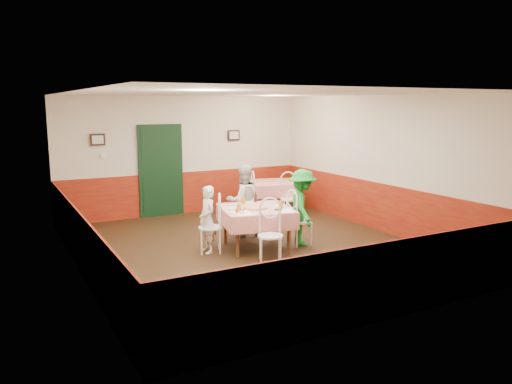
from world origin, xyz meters
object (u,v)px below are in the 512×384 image
glass_b (281,205)px  main_table (256,228)px  beer_bottle (255,198)px  diner_far (243,201)px  diner_left (207,219)px  glass_c (243,201)px  chair_near (270,236)px  glass_a (239,208)px  chair_left (210,228)px  wallet (278,210)px  second_table (273,197)px  chair_right (299,221)px  pizza (256,208)px  chair_second_a (246,197)px  diner_right (302,207)px  chair_second_b (289,199)px  chair_far (244,215)px

glass_b → main_table: bearing=136.8°
beer_bottle → diner_far: bearing=91.5°
beer_bottle → diner_left: size_ratio=0.17×
glass_c → chair_near: bearing=-95.7°
glass_a → diner_far: (0.62, 1.05, -0.11)m
chair_near → diner_far: (0.36, 1.71, 0.27)m
chair_near → chair_left: bearing=149.5°
glass_c → wallet: glass_c is taller
main_table → beer_bottle: 0.66m
second_table → beer_bottle: bearing=-127.5°
chair_left → chair_right: same height
diner_far → pizza: bearing=79.0°
chair_near → chair_second_a: 3.58m
beer_bottle → wallet: (0.05, -0.77, -0.09)m
diner_left → chair_second_a: bearing=139.7°
pizza → glass_b: glass_b is taller
diner_far → diner_right: bearing=125.2°
chair_second_a → chair_right: bearing=12.3°
main_table → beer_bottle: bearing=63.5°
chair_left → chair_near: 1.20m
main_table → beer_bottle: size_ratio=6.09×
chair_second_b → glass_c: 2.35m
second_table → diner_left: bearing=-139.2°
chair_far → chair_second_a: (0.90, 1.69, 0.00)m
main_table → chair_near: chair_near is taller
pizza → glass_c: bearing=93.0°
chair_second_a → wallet: chair_second_a is taller
chair_second_a → diner_far: 1.89m
glass_a → glass_b: glass_b is taller
diner_left → diner_far: bearing=122.8°
diner_right → glass_b: bearing=124.4°
chair_near → wallet: bearing=73.7°
chair_right → diner_far: (-0.65, 1.06, 0.27)m
glass_b → diner_left: bearing=157.7°
glass_a → diner_right: (1.31, -0.01, -0.12)m
second_table → chair_second_a: chair_second_a is taller
chair_left → chair_right: bearing=99.1°
glass_c → chair_right: bearing=-33.6°
glass_c → beer_bottle: size_ratio=0.65×
chair_right → pizza: bearing=81.0°
main_table → wallet: (0.24, -0.38, 0.40)m
main_table → glass_a: (-0.43, -0.17, 0.46)m
diner_left → chair_second_b: bearing=120.1°
chair_left → chair_right: size_ratio=1.00×
pizza → diner_right: size_ratio=0.29×
chair_near → glass_c: (0.12, 1.24, 0.37)m
glass_a → diner_right: 1.32m
chair_second_b → glass_a: 3.01m
chair_left → main_table: bearing=99.1°
diner_left → diner_far: (1.07, 0.70, 0.12)m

